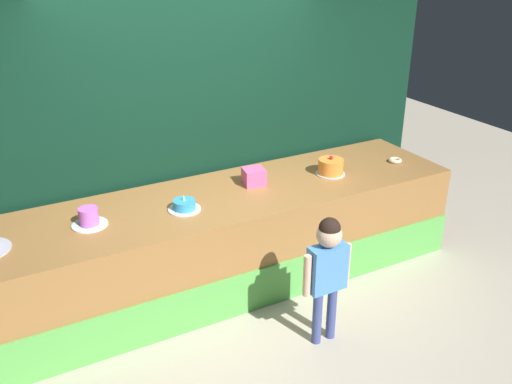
% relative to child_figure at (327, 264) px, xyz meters
% --- Properties ---
extents(ground_plane, '(12.00, 12.00, 0.00)m').
position_rel_child_figure_xyz_m(ground_plane, '(-0.34, 0.60, -0.69)').
color(ground_plane, '#BCB29E').
extents(stage_platform, '(4.39, 1.07, 0.86)m').
position_rel_child_figure_xyz_m(stage_platform, '(-0.34, 1.12, -0.26)').
color(stage_platform, '#9E6B38').
rests_on(stage_platform, ground_plane).
extents(curtain_backdrop, '(5.15, 0.08, 2.94)m').
position_rel_child_figure_xyz_m(curtain_backdrop, '(-0.34, 1.75, 0.78)').
color(curtain_backdrop, black).
rests_on(curtain_backdrop, ground_plane).
extents(child_figure, '(0.41, 0.19, 1.07)m').
position_rel_child_figure_xyz_m(child_figure, '(0.00, 0.00, 0.00)').
color(child_figure, '#3F4C8C').
rests_on(child_figure, ground_plane).
extents(pink_box, '(0.22, 0.21, 0.15)m').
position_rel_child_figure_xyz_m(pink_box, '(0.03, 1.21, 0.25)').
color(pink_box, pink).
rests_on(pink_box, stage_platform).
extents(donut, '(0.13, 0.13, 0.04)m').
position_rel_child_figure_xyz_m(donut, '(1.52, 1.03, 0.19)').
color(donut, beige).
rests_on(donut, stage_platform).
extents(cake_center_left, '(0.28, 0.28, 0.15)m').
position_rel_child_figure_xyz_m(cake_center_left, '(-1.46, 1.12, 0.23)').
color(cake_center_left, white).
rests_on(cake_center_left, stage_platform).
extents(cake_center_right, '(0.27, 0.27, 0.14)m').
position_rel_child_figure_xyz_m(cake_center_right, '(-0.72, 1.02, 0.21)').
color(cake_center_right, white).
rests_on(cake_center_right, stage_platform).
extents(cake_far_right, '(0.28, 0.28, 0.18)m').
position_rel_child_figure_xyz_m(cake_far_right, '(0.78, 1.08, 0.24)').
color(cake_far_right, silver).
rests_on(cake_far_right, stage_platform).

